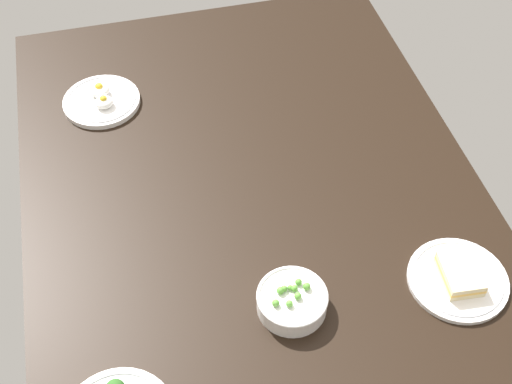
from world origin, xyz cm
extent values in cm
cube|color=black|center=(0.00, 0.00, 2.00)|extent=(145.44, 101.11, 4.00)
cylinder|color=white|center=(30.90, 33.79, 4.53)|extent=(20.06, 20.06, 1.06)
torus|color=#B7B7BC|center=(30.90, 33.79, 5.06)|extent=(18.15, 18.15, 0.50)
cube|color=beige|center=(30.90, 33.79, 5.66)|extent=(10.39, 7.95, 1.20)
cube|color=#E5B24C|center=(30.90, 33.79, 6.66)|extent=(10.39, 7.95, 0.80)
cube|color=beige|center=(30.90, 33.79, 7.66)|extent=(10.39, 7.95, 1.20)
cylinder|color=white|center=(-39.38, -29.95, 4.66)|extent=(19.09, 19.09, 1.33)
torus|color=#B7B7BC|center=(-39.38, -29.95, 5.33)|extent=(17.30, 17.30, 0.50)
ellipsoid|color=white|center=(-41.34, -29.89, 6.65)|extent=(4.81, 4.81, 2.65)
sphere|color=yellow|center=(-41.34, -29.89, 7.84)|extent=(1.92, 1.92, 1.92)
ellipsoid|color=white|center=(-36.77, -29.29, 6.54)|extent=(4.41, 4.41, 2.43)
sphere|color=yellow|center=(-36.77, -29.29, 7.63)|extent=(1.76, 1.76, 1.76)
cylinder|color=white|center=(28.67, -0.23, 5.99)|extent=(13.57, 13.57, 3.99)
torus|color=white|center=(28.67, -0.23, 7.99)|extent=(13.83, 13.83, 0.80)
sphere|color=#599E38|center=(29.33, 0.86, 8.69)|extent=(1.40, 1.40, 1.40)
sphere|color=#599E38|center=(27.36, -2.04, 8.72)|extent=(1.46, 1.46, 1.46)
sphere|color=#599E38|center=(27.67, 3.10, 8.73)|extent=(1.49, 1.49, 1.49)
sphere|color=#599E38|center=(27.08, -0.10, 8.54)|extent=(1.10, 1.10, 1.10)
sphere|color=#599E38|center=(29.80, -3.61, 8.70)|extent=(1.43, 1.43, 1.43)
sphere|color=#599E38|center=(30.53, -1.16, 8.67)|extent=(1.37, 1.37, 1.37)
sphere|color=#599E38|center=(27.48, 0.71, 8.65)|extent=(1.32, 1.32, 1.32)
sphere|color=#599E38|center=(27.07, -1.21, 8.64)|extent=(1.30, 1.30, 1.30)
sphere|color=#599E38|center=(26.28, 1.87, 8.66)|extent=(1.34, 1.34, 1.34)
camera|label=1|loc=(94.77, -23.55, 119.44)|focal=48.11mm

